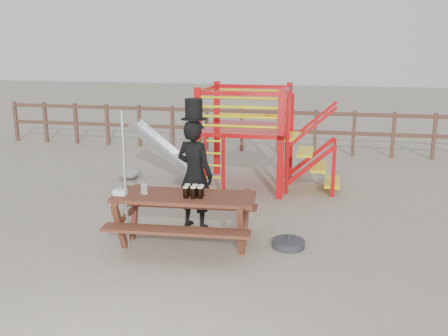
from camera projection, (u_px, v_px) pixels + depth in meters
The scene contains 10 objects.
ground at pixel (189, 252), 7.17m from camera, with size 60.00×60.00×0.00m, color tan.
back_fence at pixel (260, 125), 13.62m from camera, with size 15.09×0.09×1.20m.
playground_fort at pixel (242, 135), 10.28m from camera, with size 4.71×1.84×2.10m.
picnic_table at pixel (184, 214), 7.24m from camera, with size 2.13×1.55×0.79m.
man_with_hat at pixel (195, 172), 7.89m from camera, with size 0.75×0.62×2.09m.
metal_pole at pixel (125, 181), 7.10m from camera, with size 0.04×0.04×2.01m, color #B2B2B7.
parasol_base at pixel (288, 244), 7.30m from camera, with size 0.48×0.48×0.20m.
paper_bag at pixel (120, 192), 7.17m from camera, with size 0.18×0.14×0.08m, color white.
stout_pints at pixel (194, 191), 7.06m from camera, with size 0.29×0.20×0.17m.
empty_glasses at pixel (144, 189), 7.22m from camera, with size 0.11×0.08×0.15m.
Camera 1 is at (1.91, -6.40, 2.90)m, focal length 40.00 mm.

